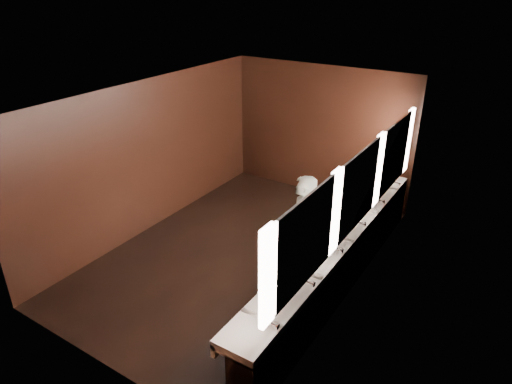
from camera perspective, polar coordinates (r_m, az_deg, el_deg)
floor at (r=8.06m, az=-1.84°, el=-7.69°), size 6.00×6.00×0.00m
ceiling at (r=6.93m, az=-2.17°, el=12.03°), size 4.00×6.00×0.02m
wall_back at (r=9.84m, az=8.03°, el=7.47°), size 4.00×0.02×2.80m
wall_front at (r=5.51m, az=-20.17°, el=-9.52°), size 4.00×0.02×2.80m
wall_left at (r=8.60m, az=-13.08°, el=4.34°), size 0.02×6.00×2.80m
wall_right at (r=6.57m, az=12.56°, el=-2.48°), size 0.02×6.00×2.80m
sink_counter at (r=7.09m, az=10.30°, el=-8.52°), size 0.55×5.40×1.01m
mirror_band at (r=6.42m, az=12.69°, el=0.32°), size 0.06×5.03×1.15m
person at (r=7.11m, az=5.66°, el=-4.48°), size 0.54×0.71×1.75m
trash_bin at (r=5.88m, az=-0.48°, el=-19.57°), size 0.44×0.44×0.52m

